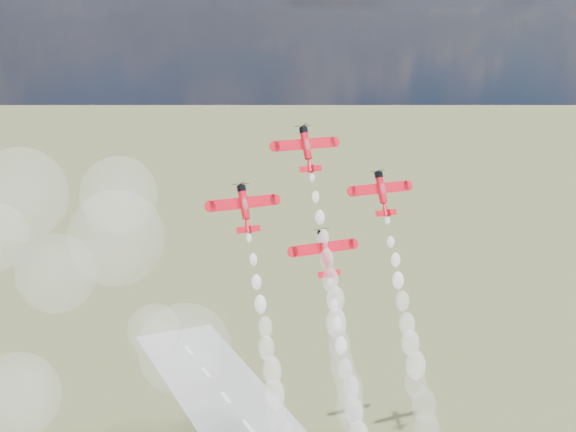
{
  "coord_description": "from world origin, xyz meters",
  "views": [
    {
      "loc": [
        -77.62,
        -133.59,
        123.99
      ],
      "look_at": [
        -15.57,
        5.46,
        83.36
      ],
      "focal_mm": 50.0,
      "sensor_mm": 36.0,
      "label": 1
    }
  ],
  "objects_px": {
    "plane_slot": "(325,252)",
    "plane_lead": "(307,148)",
    "plane_right": "(382,192)",
    "plane_left": "(244,207)"
  },
  "relations": [
    {
      "from": "plane_slot",
      "to": "plane_lead",
      "type": "bearing_deg",
      "value": 90.0
    },
    {
      "from": "plane_right",
      "to": "plane_slot",
      "type": "relative_size",
      "value": 1.0
    },
    {
      "from": "plane_lead",
      "to": "plane_left",
      "type": "relative_size",
      "value": 1.0
    },
    {
      "from": "plane_lead",
      "to": "plane_left",
      "type": "distance_m",
      "value": 18.52
    },
    {
      "from": "plane_left",
      "to": "plane_lead",
      "type": "bearing_deg",
      "value": 16.12
    },
    {
      "from": "plane_left",
      "to": "plane_right",
      "type": "bearing_deg",
      "value": 0.0
    },
    {
      "from": "plane_right",
      "to": "plane_lead",
      "type": "bearing_deg",
      "value": 163.88
    },
    {
      "from": "plane_left",
      "to": "plane_slot",
      "type": "distance_m",
      "value": 18.52
    },
    {
      "from": "plane_lead",
      "to": "plane_right",
      "type": "xyz_separation_m",
      "value": [
        15.17,
        -4.39,
        -9.67
      ]
    },
    {
      "from": "plane_right",
      "to": "plane_slot",
      "type": "bearing_deg",
      "value": -163.88
    }
  ]
}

